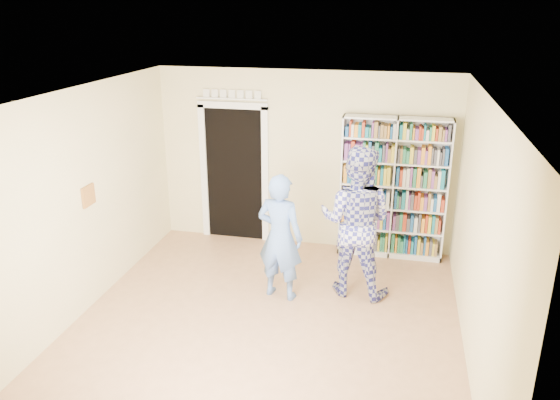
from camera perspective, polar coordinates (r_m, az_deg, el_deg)
name	(u,v)px	position (r m, az deg, el deg)	size (l,w,h in m)	color
floor	(265,327)	(6.58, -1.63, -13.13)	(5.00, 5.00, 0.00)	#A3734E
ceiling	(262,96)	(5.60, -1.90, 10.76)	(5.00, 5.00, 0.00)	white
wall_back	(304,160)	(8.28, 2.53, 4.15)	(4.50, 4.50, 0.00)	beige
wall_left	(78,205)	(6.84, -20.33, -0.49)	(5.00, 5.00, 0.00)	beige
wall_right	(480,239)	(5.86, 20.13, -3.83)	(5.00, 5.00, 0.00)	beige
bookshelf	(393,188)	(8.10, 11.74, 1.25)	(1.53, 0.29, 2.10)	white
doorway	(234,167)	(8.56, -4.79, 3.44)	(1.10, 0.08, 2.43)	black
wall_art	(88,196)	(6.97, -19.38, 0.43)	(0.03, 0.25, 0.25)	brown
man_blue	(280,237)	(6.85, 0.00, -3.89)	(0.60, 0.40, 1.65)	#5A80C8
man_plaid	(356,222)	(6.97, 7.92, -2.25)	(0.96, 0.75, 1.97)	navy
paper_sheet	(360,230)	(6.79, 8.32, -3.13)	(0.20, 0.01, 0.28)	white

